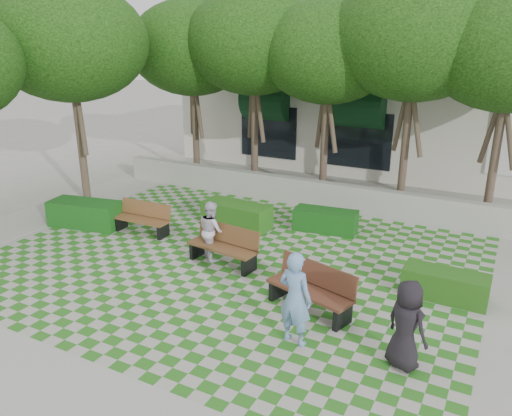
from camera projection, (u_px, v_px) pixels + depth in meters
The scene contains 17 objects.
ground at pixel (208, 278), 11.90m from camera, with size 90.00×90.00×0.00m, color gray.
lawn at pixel (230, 262), 12.74m from camera, with size 12.00×12.00×0.00m, color #2B721E.
sidewalk_south at pixel (47, 396), 7.97m from camera, with size 16.00×2.00×0.01m, color #9E9B93.
sidewalk_west at pixel (36, 217), 15.93m from camera, with size 2.00×12.00×0.01m, color #9E9B93.
retaining_wall at pixel (308, 193), 16.94m from camera, with size 15.00×0.36×0.90m, color #9E9B93.
bench_east at pixel (312, 289), 10.37m from camera, with size 2.02×1.15×1.01m.
bench_mid at pixel (224, 246), 12.53m from camera, with size 1.93×0.85×0.98m.
bench_west at pixel (143, 219), 14.55m from camera, with size 1.75×0.62×0.91m.
hedge_east at pixel (445, 285), 10.91m from camera, with size 1.79×0.72×0.63m, color #1E4C14.
hedge_midright at pixel (325, 220), 14.73m from camera, with size 1.84×0.74×0.64m, color #124513.
hedge_midleft at pixel (237, 215), 15.05m from camera, with size 2.09×0.84×0.73m, color #205216.
hedge_west at pixel (86, 214), 15.10m from camera, with size 2.21×0.88×0.77m, color #134714.
person_blue at pixel (295, 298), 9.12m from camera, with size 0.67×0.44×1.84m, color #6D95C7.
person_dark at pixel (406, 325), 8.47m from camera, with size 0.80×0.52×1.63m, color black.
person_white at pixel (212, 230), 12.76m from camera, with size 0.75×0.58×1.54m, color silver.
tree_row at pixel (256, 46), 16.02m from camera, with size 17.70×13.40×7.41m.
building at pixel (395, 106), 22.43m from camera, with size 18.00×8.92×5.15m.
Camera 1 is at (6.04, -8.93, 5.44)m, focal length 35.00 mm.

